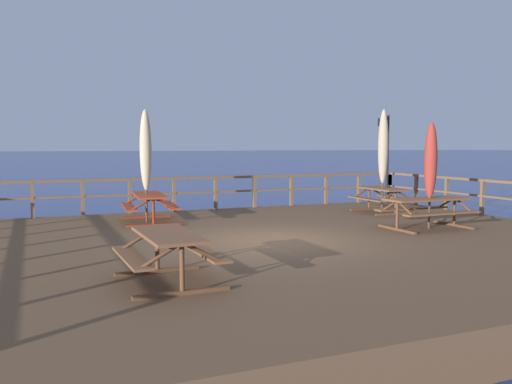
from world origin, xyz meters
TOP-DOWN VIEW (x-y plane):
  - ground_plane at (0.00, 0.00)m, footprint 600.00×600.00m
  - wooden_deck at (0.00, 0.00)m, footprint 15.59×12.29m
  - railing_waterside_far at (0.00, 6.00)m, footprint 15.39×0.10m
  - picnic_table_back_left at (-1.90, 3.94)m, footprint 1.57×2.17m
  - picnic_table_front_left at (4.34, 0.09)m, footprint 2.20×1.42m
  - picnic_table_mid_right at (5.28, 3.26)m, footprint 1.43×1.78m
  - picnic_table_mid_centre at (-2.97, -2.73)m, footprint 1.44×1.84m
  - patio_umbrella_short_mid at (-1.98, 3.96)m, footprint 0.32×0.32m
  - patio_umbrella_short_front at (4.39, 0.05)m, footprint 0.32×0.32m
  - patio_umbrella_tall_mid_left at (5.25, 3.19)m, footprint 0.32×0.32m
  - lamp_post_hooked at (6.92, 5.35)m, footprint 0.62×0.42m

SIDE VIEW (x-z plane):
  - ground_plane at x=0.00m, z-range 0.00..0.00m
  - wooden_deck at x=0.00m, z-range 0.00..0.67m
  - picnic_table_mid_right at x=5.28m, z-range 0.84..1.61m
  - picnic_table_mid_centre at x=-2.97m, z-range 0.84..1.61m
  - picnic_table_back_left at x=-1.90m, z-range 0.84..1.62m
  - picnic_table_front_left at x=4.34m, z-range 0.85..1.62m
  - railing_waterside_far at x=0.00m, z-range 0.85..1.94m
  - patio_umbrella_short_front at x=4.39m, z-range 1.03..3.71m
  - patio_umbrella_short_mid at x=-1.98m, z-range 1.09..4.15m
  - patio_umbrella_tall_mid_left at x=5.25m, z-range 1.11..4.32m
  - lamp_post_hooked at x=6.92m, z-range 1.18..4.38m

